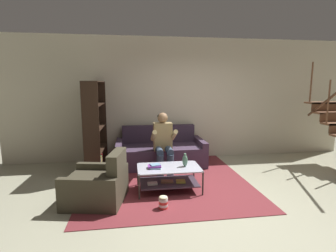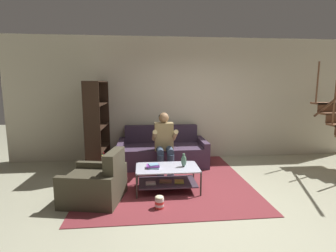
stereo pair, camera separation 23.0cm
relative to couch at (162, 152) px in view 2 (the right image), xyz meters
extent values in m
plane|color=#A9A88D|center=(0.65, -1.90, -0.29)|extent=(16.80, 16.80, 0.00)
cube|color=beige|center=(0.65, 0.56, 1.16)|extent=(8.40, 0.12, 2.90)
cube|color=brown|center=(3.90, -0.23, 1.10)|extent=(0.99, 0.29, 0.04)
cylinder|color=brown|center=(3.44, -0.81, 1.17)|extent=(0.04, 0.04, 0.90)
cylinder|color=brown|center=(3.44, -0.23, 1.57)|extent=(0.04, 0.04, 0.90)
cube|color=#402F45|center=(0.00, -0.05, -0.06)|extent=(1.70, 0.94, 0.45)
cube|color=#36283A|center=(0.00, 0.33, 0.37)|extent=(1.70, 0.18, 0.40)
cube|color=#402F45|center=(-0.91, -0.05, 0.00)|extent=(0.13, 0.94, 0.57)
cube|color=#402F45|center=(0.91, -0.05, 0.00)|extent=(0.13, 0.94, 0.57)
cylinder|color=#35455A|center=(-0.10, -0.82, -0.06)|extent=(0.14, 0.14, 0.45)
cylinder|color=#35455A|center=(0.10, -0.82, -0.06)|extent=(0.14, 0.14, 0.45)
cylinder|color=#35455A|center=(-0.10, -0.65, 0.21)|extent=(0.14, 0.42, 0.14)
cylinder|color=#35455A|center=(0.10, -0.65, 0.21)|extent=(0.14, 0.42, 0.14)
cube|color=#998455|center=(0.00, -0.44, 0.45)|extent=(0.38, 0.22, 0.58)
cylinder|color=#998455|center=(-0.20, -0.62, 0.51)|extent=(0.09, 0.49, 0.31)
cylinder|color=#998455|center=(0.20, -0.62, 0.51)|extent=(0.09, 0.49, 0.31)
sphere|color=#99704B|center=(0.00, -0.44, 0.84)|extent=(0.21, 0.21, 0.21)
ellipsoid|color=black|center=(0.00, -0.42, 0.87)|extent=(0.21, 0.21, 0.13)
cube|color=#B5B7C9|center=(-0.03, -1.47, 0.12)|extent=(1.07, 0.63, 0.02)
cube|color=#3E323F|center=(-0.03, -1.47, -0.14)|extent=(0.98, 0.58, 0.02)
cylinder|color=#35362F|center=(-0.55, -1.77, -0.08)|extent=(0.03, 0.03, 0.42)
cylinder|color=#35362F|center=(0.49, -1.77, -0.08)|extent=(0.03, 0.03, 0.42)
cylinder|color=#35362F|center=(-0.55, -1.17, -0.08)|extent=(0.03, 0.03, 0.42)
cylinder|color=#35362F|center=(0.49, -1.17, -0.08)|extent=(0.03, 0.03, 0.42)
cube|color=silver|center=(-0.32, -1.56, -0.12)|extent=(0.17, 0.10, 0.03)
cube|color=#956D49|center=(-0.06, -1.49, -0.12)|extent=(0.22, 0.15, 0.02)
cube|color=gold|center=(0.17, -1.53, -0.12)|extent=(0.17, 0.16, 0.03)
cube|color=maroon|center=(-0.01, -0.86, -0.28)|extent=(3.00, 3.42, 0.01)
cube|color=#7A505C|center=(-0.01, -0.86, -0.28)|extent=(1.65, 1.88, 0.00)
ellipsoid|color=#4D755D|center=(0.25, -1.47, 0.23)|extent=(0.09, 0.09, 0.20)
cylinder|color=#4D755D|center=(0.25, -1.47, 0.33)|extent=(0.04, 0.04, 0.05)
cube|color=#709AAC|center=(-0.26, -1.49, 0.14)|extent=(0.21, 0.20, 0.02)
cube|color=purple|center=(-0.28, -1.49, 0.16)|extent=(0.22, 0.15, 0.03)
cube|color=#6D97BA|center=(-0.26, -1.49, 0.19)|extent=(0.19, 0.17, 0.02)
cube|color=black|center=(-1.39, -0.74, 0.65)|extent=(0.31, 0.03, 1.87)
cube|color=black|center=(-1.35, 0.32, 0.65)|extent=(0.31, 0.03, 1.87)
cube|color=black|center=(-1.52, -0.20, 0.65)|extent=(0.06, 1.08, 1.87)
cube|color=black|center=(-1.37, -0.21, -0.28)|extent=(0.35, 1.05, 0.02)
cube|color=black|center=(-1.37, -0.21, 0.18)|extent=(0.35, 1.05, 0.02)
cube|color=black|center=(-1.37, -0.21, 0.65)|extent=(0.35, 1.05, 0.02)
cube|color=black|center=(-1.37, -0.21, 1.12)|extent=(0.35, 1.05, 0.02)
cube|color=black|center=(-1.37, -0.21, 1.58)|extent=(0.35, 1.05, 0.02)
cube|color=orange|center=(-1.40, -0.70, -0.10)|extent=(0.28, 0.04, 0.34)
cube|color=teal|center=(-1.38, -0.66, -0.12)|extent=(0.25, 0.06, 0.30)
cube|color=#B0B543|center=(-1.36, -0.62, -0.14)|extent=(0.22, 0.04, 0.26)
cube|color=silver|center=(-1.35, -0.57, -0.09)|extent=(0.21, 0.05, 0.35)
cube|color=orange|center=(-1.39, -0.52, -0.08)|extent=(0.28, 0.05, 0.37)
cube|color=#3C844D|center=(-1.38, -0.47, -0.08)|extent=(0.27, 0.06, 0.37)
cube|color=#298A46|center=(-1.39, -0.41, -0.10)|extent=(0.29, 0.04, 0.33)
cube|color=red|center=(-1.35, -0.37, -0.07)|extent=(0.22, 0.04, 0.39)
cube|color=#3F392A|center=(-1.22, -1.74, -0.08)|extent=(0.96, 0.78, 0.41)
cube|color=#3F392A|center=(-0.88, -1.81, 0.32)|extent=(0.28, 0.64, 0.40)
cube|color=#3F392A|center=(-1.14, -1.38, -0.03)|extent=(0.86, 0.28, 0.51)
cube|color=#3F392A|center=(-1.29, -2.10, -0.03)|extent=(0.86, 0.28, 0.51)
cylinder|color=red|center=(-0.21, -2.13, -0.27)|extent=(0.13, 0.13, 0.04)
cylinder|color=white|center=(-0.21, -2.13, -0.23)|extent=(0.13, 0.13, 0.04)
cylinder|color=red|center=(-0.21, -2.13, -0.19)|extent=(0.13, 0.13, 0.04)
cylinder|color=white|center=(-0.21, -2.13, -0.15)|extent=(0.13, 0.13, 0.04)
ellipsoid|color=beige|center=(-0.21, -2.13, -0.11)|extent=(0.13, 0.13, 0.05)
camera|label=1|loc=(-0.68, -5.72, 1.54)|focal=28.00mm
camera|label=2|loc=(-0.45, -5.75, 1.54)|focal=28.00mm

